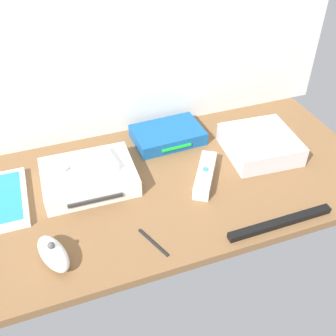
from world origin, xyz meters
The scene contains 10 objects.
ground_plane centered at (0.00, 0.00, -1.00)cm, with size 100.00×48.00×2.00cm, color brown.
back_wall centered at (0.00, 24.60, 32.00)cm, with size 110.00×1.20×64.00cm, color silver.
game_console centered at (-17.59, 5.25, 2.20)cm, with size 21.38×16.89×4.40cm.
mini_computer centered at (25.89, 2.60, 2.64)cm, with size 18.17×18.17×5.30cm.
network_router centered at (5.63, 15.72, 1.70)cm, with size 18.44×12.88×3.40cm.
remote_wand centered at (8.37, -2.53, 1.51)cm, with size 10.92×14.45×3.40cm.
remote_nunchuk centered at (-28.34, -14.31, 2.04)cm, with size 7.37×10.88×5.10cm.
remote_classic_pad centered at (-18.59, 5.27, 5.41)cm, with size 15.33×9.82×2.40cm.
sensor_bar centered at (17.33, -21.14, 0.70)cm, with size 24.00×1.80×1.40cm, color black.
stylus_pen centered at (-9.15, -16.65, 0.35)cm, with size 0.70×0.70×9.00cm, color black.
Camera 1 is at (-24.51, -67.46, 63.12)cm, focal length 43.18 mm.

